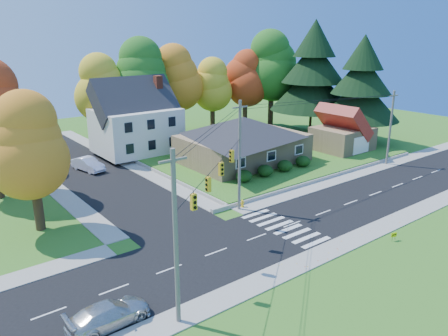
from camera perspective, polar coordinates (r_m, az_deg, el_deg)
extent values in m
plane|color=#3D7923|center=(37.49, 8.88, -7.27)|extent=(120.00, 120.00, 0.00)
cube|color=black|center=(37.49, 8.88, -7.26)|extent=(90.00, 8.00, 0.02)
cube|color=black|center=(54.26, -17.73, -0.12)|extent=(8.00, 44.00, 0.02)
cube|color=#9C9A90|center=(40.75, 3.78, -4.99)|extent=(90.00, 2.00, 0.08)
cube|color=#9C9A90|center=(34.62, 14.96, -9.77)|extent=(90.00, 2.00, 0.08)
cube|color=#3D7923|center=(60.28, 2.99, 2.62)|extent=(30.00, 30.00, 0.50)
cube|color=tan|center=(52.99, 2.44, 2.65)|extent=(14.00, 10.00, 3.20)
pyramid|color=#26262B|center=(52.38, 2.48, 5.51)|extent=(14.60, 10.60, 2.20)
cube|color=silver|center=(58.25, -11.35, 4.87)|extent=(10.00, 8.00, 5.60)
pyramid|color=#26262B|center=(57.55, -11.59, 8.76)|extent=(10.40, 8.40, 2.40)
cube|color=brown|center=(59.47, -8.44, 7.23)|extent=(0.90, 0.90, 9.60)
cube|color=tan|center=(60.32, 15.18, 3.76)|extent=(7.00, 6.00, 3.00)
pyramid|color=maroon|center=(59.86, 15.36, 5.90)|extent=(7.30, 6.30, 1.60)
cube|color=silver|center=(58.67, 17.52, 2.89)|extent=(3.20, 0.10, 2.20)
ellipsoid|color=#163A10|center=(45.62, 2.64, -1.04)|extent=(1.70, 1.70, 1.27)
ellipsoid|color=#163A10|center=(47.53, 5.40, -0.34)|extent=(1.70, 1.70, 1.27)
ellipsoid|color=#163A10|center=(49.55, 7.94, 0.30)|extent=(1.70, 1.70, 1.27)
ellipsoid|color=#163A10|center=(51.67, 10.27, 0.89)|extent=(1.70, 1.70, 1.27)
cylinder|color=#666059|center=(23.30, -6.32, -9.42)|extent=(0.26, 0.26, 10.00)
cube|color=#666059|center=(21.70, -6.70, 1.03)|extent=(1.60, 0.12, 0.12)
cylinder|color=#666059|center=(38.35, 2.04, 1.45)|extent=(0.26, 0.26, 10.00)
cube|color=#666059|center=(37.40, 2.11, 7.95)|extent=(1.60, 0.12, 0.12)
cylinder|color=#666059|center=(56.10, 20.89, 4.86)|extent=(0.26, 0.26, 9.00)
cube|color=#666059|center=(55.47, 21.32, 8.79)|extent=(1.60, 0.12, 0.12)
cube|color=gold|center=(25.68, -3.99, -4.43)|extent=(0.34, 0.26, 1.00)
cube|color=gold|center=(28.56, -2.07, -2.14)|extent=(0.26, 0.34, 1.00)
cube|color=gold|center=(31.72, -0.39, -0.13)|extent=(0.34, 0.26, 1.00)
cube|color=gold|center=(35.08, 1.01, 1.57)|extent=(0.26, 0.34, 1.00)
cylinder|color=black|center=(30.12, -1.11, 0.21)|extent=(13.02, 10.43, 0.04)
cylinder|color=#3F2A19|center=(62.83, -15.47, 5.38)|extent=(0.80, 0.80, 5.40)
sphere|color=gold|center=(62.19, -15.75, 8.89)|extent=(6.72, 6.72, 6.72)
sphere|color=gold|center=(61.99, -15.88, 10.43)|extent=(5.91, 5.91, 5.91)
sphere|color=gold|center=(61.83, -16.01, 11.97)|extent=(5.11, 5.11, 5.11)
cylinder|color=#3F2A19|center=(64.33, -10.21, 6.40)|extent=(0.86, 0.86, 6.30)
sphere|color=#286C1E|center=(63.66, -10.42, 10.43)|extent=(7.84, 7.84, 7.84)
sphere|color=#286C1E|center=(63.46, -10.52, 12.18)|extent=(6.90, 6.90, 6.90)
sphere|color=#286C1E|center=(63.33, -10.62, 13.95)|extent=(5.96, 5.96, 5.96)
cylinder|color=#3F2A19|center=(68.14, -6.11, 6.98)|extent=(0.83, 0.83, 5.85)
sphere|color=orange|center=(67.53, -6.23, 10.51)|extent=(7.28, 7.28, 7.28)
sphere|color=orange|center=(67.34, -6.28, 12.05)|extent=(6.41, 6.41, 6.41)
sphere|color=orange|center=(67.21, -6.33, 13.59)|extent=(5.53, 5.53, 5.53)
cylinder|color=#3F2A19|center=(70.70, -1.51, 7.07)|extent=(0.77, 0.77, 4.95)
sphere|color=gold|center=(70.16, -1.53, 9.94)|extent=(6.16, 6.16, 6.16)
sphere|color=gold|center=(69.99, -1.54, 11.20)|extent=(5.42, 5.42, 5.42)
sphere|color=gold|center=(69.84, -1.55, 12.45)|extent=(4.68, 4.68, 4.68)
cylinder|color=#3F2A19|center=(73.57, 2.76, 7.63)|extent=(0.80, 0.80, 5.40)
sphere|color=#B23816|center=(73.03, 2.80, 10.65)|extent=(6.72, 6.72, 6.72)
sphere|color=#B23816|center=(72.85, 2.82, 11.96)|extent=(5.91, 5.91, 5.91)
sphere|color=#B23816|center=(72.72, 2.84, 13.28)|extent=(5.11, 5.11, 5.11)
cylinder|color=#3F2A19|center=(74.66, 6.13, 8.22)|extent=(0.89, 0.89, 6.75)
sphere|color=#286C1E|center=(74.06, 6.25, 11.95)|extent=(8.40, 8.40, 8.40)
sphere|color=#286C1E|center=(73.90, 6.31, 13.57)|extent=(7.39, 7.39, 7.39)
sphere|color=#286C1E|center=(73.80, 6.36, 15.19)|extent=(6.38, 6.38, 6.38)
cylinder|color=#3F2A19|center=(70.28, 11.21, 5.83)|extent=(0.40, 0.40, 2.88)
cone|color=black|center=(69.45, 11.47, 10.23)|extent=(12.80, 12.80, 6.72)
cone|color=black|center=(69.11, 11.66, 13.39)|extent=(9.60, 9.60, 6.08)
cone|color=black|center=(68.99, 11.84, 16.30)|extent=(6.40, 6.40, 5.44)
cylinder|color=#3F2A19|center=(66.27, 16.97, 4.57)|extent=(0.40, 0.40, 2.52)
cone|color=black|center=(65.46, 17.33, 8.63)|extent=(11.20, 11.20, 5.88)
cone|color=black|center=(65.09, 17.60, 11.55)|extent=(8.40, 8.40, 5.32)
cone|color=black|center=(64.90, 17.85, 14.25)|extent=(5.60, 5.60, 4.76)
cylinder|color=#3F2A19|center=(38.30, -23.20, -3.98)|extent=(0.77, 0.77, 4.95)
sphere|color=orange|center=(37.24, -23.84, 1.16)|extent=(6.16, 6.16, 6.16)
sphere|color=orange|center=(36.89, -24.12, 3.46)|extent=(5.42, 5.42, 5.42)
sphere|color=orange|center=(36.59, -24.42, 5.80)|extent=(4.68, 4.68, 4.68)
imported|color=silver|center=(25.92, -14.81, -17.99)|extent=(4.78, 2.11, 1.37)
imported|color=silver|center=(53.25, -17.33, 0.47)|extent=(2.66, 4.93, 1.54)
cylinder|color=yellow|center=(40.46, 2.42, -5.12)|extent=(0.34, 0.34, 0.09)
cylinder|color=yellow|center=(40.35, 2.43, -4.75)|extent=(0.23, 0.23, 0.52)
sphere|color=yellow|center=(40.23, 2.43, -4.33)|extent=(0.25, 0.25, 0.25)
cylinder|color=yellow|center=(40.31, 2.43, -4.62)|extent=(0.44, 0.17, 0.11)
cylinder|color=black|center=(36.52, 21.12, -8.60)|extent=(0.02, 0.02, 0.44)
cylinder|color=black|center=(36.83, 21.44, -8.42)|extent=(0.02, 0.02, 0.44)
cube|color=#F1FA00|center=(36.57, 21.32, -8.14)|extent=(0.52, 0.16, 0.35)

